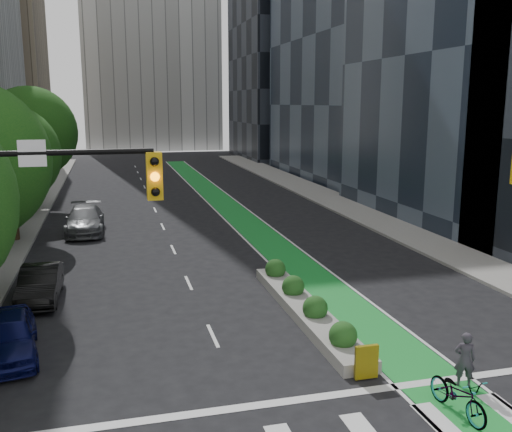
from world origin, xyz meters
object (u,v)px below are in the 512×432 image
parked_car_left_far (85,220)px  median_planter (305,306)px  parked_car_left_near (8,336)px  parked_car_left_mid (40,284)px  cyclist (465,359)px  bicycle (458,394)px

parked_car_left_far → median_planter: bearing=-62.1°
parked_car_left_near → parked_car_left_mid: parked_car_left_near is taller
parked_car_left_near → cyclist: bearing=-29.8°
median_planter → parked_car_left_mid: 10.62m
median_planter → bicycle: (1.46, -7.52, 0.18)m
bicycle → parked_car_left_far: parked_car_left_far is taller
bicycle → parked_car_left_mid: 16.22m
parked_car_left_near → parked_car_left_far: size_ratio=0.77×
parked_car_left_far → parked_car_left_near: bearing=-94.8°
bicycle → cyclist: cyclist is taller
cyclist → parked_car_left_far: 25.21m
median_planter → parked_car_left_near: parked_car_left_near is taller
median_planter → cyclist: bearing=-68.3°
bicycle → parked_car_left_mid: (-11.21, 11.72, 0.14)m
bicycle → cyclist: 1.65m
median_planter → parked_car_left_mid: (-9.75, 4.20, 0.32)m
cyclist → parked_car_left_mid: size_ratio=0.38×
parked_car_left_mid → bicycle: bearing=-45.3°
parked_car_left_near → bicycle: bearing=-36.5°
cyclist → parked_car_left_far: size_ratio=0.29×
parked_car_left_far → bicycle: bearing=-66.9°
bicycle → parked_car_left_far: (-9.89, 23.98, 0.24)m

